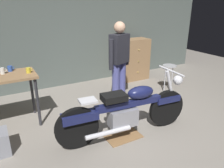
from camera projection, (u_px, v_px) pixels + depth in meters
The scene contains 10 objects.
ground_plane at pixel (136, 134), 3.49m from camera, with size 12.00×12.00×0.00m, color gray.
back_wall at pixel (72, 22), 5.23m from camera, with size 8.00×0.12×3.10m, color #56605B.
motorcycle at pixel (127, 110), 3.33m from camera, with size 2.19×0.60×1.00m.
person_standing at pixel (119, 60), 4.28m from camera, with size 0.54×0.33×1.67m.
shop_stool at pixel (169, 71), 5.04m from camera, with size 0.32×0.32×0.64m.
wooden_dresser at pixel (133, 59), 5.87m from camera, with size 0.80×0.47×1.10m.
drip_tray at pixel (122, 135), 3.46m from camera, with size 0.56×0.40×0.01m, color olive.
mug_white_ceramic at pixel (3, 71), 3.53m from camera, with size 0.10×0.07×0.10m.
mug_blue_enamel at pixel (10, 69), 3.67m from camera, with size 0.11×0.08×0.09m.
mug_yellow_tall at pixel (28, 70), 3.58m from camera, with size 0.11×0.07×0.09m.
Camera 1 is at (-1.78, -2.42, 2.00)m, focal length 34.70 mm.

